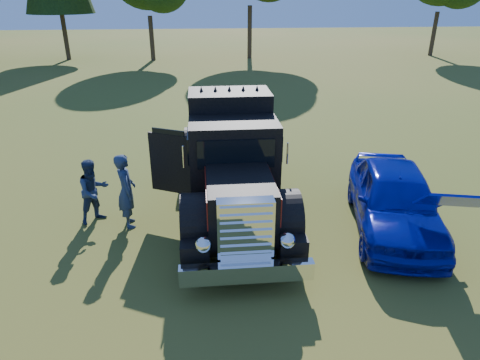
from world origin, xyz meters
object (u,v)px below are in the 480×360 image
(diamond_t_truck, at_px, (232,168))
(spectator_far, at_px, (94,191))
(hotrod_coupe, at_px, (395,199))
(spectator_near, at_px, (126,191))

(diamond_t_truck, distance_m, spectator_far, 3.45)
(hotrod_coupe, relative_size, spectator_far, 3.00)
(diamond_t_truck, xyz_separation_m, spectator_near, (-2.57, -0.36, -0.35))
(spectator_near, bearing_deg, diamond_t_truck, -96.43)
(hotrod_coupe, relative_size, spectator_near, 2.64)
(spectator_near, distance_m, spectator_far, 0.90)
(spectator_far, bearing_deg, spectator_near, -61.16)
(diamond_t_truck, distance_m, spectator_near, 2.62)
(hotrod_coupe, height_order, spectator_far, hotrod_coupe)
(diamond_t_truck, distance_m, hotrod_coupe, 3.97)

